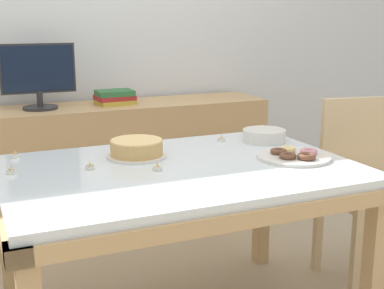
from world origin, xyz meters
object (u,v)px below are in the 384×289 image
Objects in this scene: tealight_centre at (15,155)px; book_stack at (115,97)px; tealight_near_cakes at (157,168)px; tealight_right_edge at (11,171)px; computer_monitor at (38,77)px; pastry_platter at (294,156)px; tealight_left_edge at (90,167)px; tealight_near_front at (221,139)px; cake_chocolate_round at (137,149)px; plate_stack at (264,136)px; chair at (366,182)px.

book_stack is at bearing 50.13° from tealight_centre.
tealight_near_cakes is 0.57m from tealight_right_edge.
pastry_platter is (0.88, -1.30, -0.25)m from computer_monitor.
tealight_left_edge is (0.03, -1.12, -0.25)m from computer_monitor.
computer_monitor reaches higher than book_stack.
tealight_centre is at bearing -129.87° from book_stack.
tealight_near_front is at bearing 37.49° from tealight_near_cakes.
tealight_right_edge is (-1.00, -0.17, 0.00)m from tealight_near_front.
tealight_centre is (-0.49, 0.21, -0.03)m from cake_chocolate_round.
book_stack is 1.09m from plate_stack.
tealight_near_front is (0.46, 0.36, 0.00)m from tealight_near_cakes.
tealight_centre is at bearing 175.03° from tealight_near_front.
cake_chocolate_round reaches higher than tealight_centre.
tealight_left_edge is at bearing 179.27° from chair.
tealight_centre is 0.26m from tealight_right_edge.
chair reaches higher than plate_stack.
chair is 1.72m from tealight_right_edge.
book_stack reaches higher than plate_stack.
computer_monitor is 1.30m from tealight_near_cakes.
plate_stack is 5.25× the size of tealight_near_front.
tealight_right_edge is at bearing -175.17° from cake_chocolate_round.
pastry_platter is at bearing -12.02° from tealight_right_edge.
plate_stack is 0.71m from tealight_near_cakes.
plate_stack reaches higher than tealight_near_front.
plate_stack reaches higher than pastry_platter.
tealight_centre is at bearing 168.75° from chair.
book_stack is at bearing 116.28° from plate_stack.
tealight_near_cakes and tealight_right_edge have the same top height.
tealight_centre is (-0.23, -0.80, -0.25)m from computer_monitor.
book_stack is 1.38m from pastry_platter.
computer_monitor is at bearing 129.67° from tealight_near_front.
book_stack is 1.04m from cake_chocolate_round.
chair is at bearing 5.26° from tealight_near_cakes.
pastry_platter is 8.00× the size of tealight_near_front.
tealight_right_edge is at bearing -175.88° from plate_stack.
book_stack is 0.90× the size of cake_chocolate_round.
cake_chocolate_round is 0.23m from tealight_near_cakes.
book_stack reaches higher than tealight_centre.
book_stack reaches higher than tealight_near_front.
book_stack is 0.94m from tealight_near_front.
cake_chocolate_round is 0.25m from tealight_left_edge.
tealight_near_cakes is (-0.61, 0.06, -0.00)m from pastry_platter.
tealight_centre is 1.00× the size of tealight_left_edge.
tealight_left_edge and tealight_near_front have the same top height.
plate_stack reaches higher than tealight_centre.
tealight_near_front is (0.29, -0.89, -0.10)m from book_stack.
tealight_near_front is at bearing 9.63° from tealight_right_edge.
cake_chocolate_round is 6.52× the size of tealight_centre.
tealight_near_front is at bearing 156.35° from plate_stack.
tealight_near_front is at bearing 14.79° from cake_chocolate_round.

